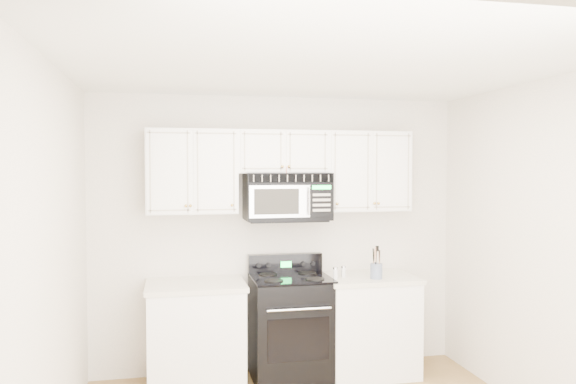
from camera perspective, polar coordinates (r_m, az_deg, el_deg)
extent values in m
cube|color=white|center=(3.71, 4.27, 12.94)|extent=(3.50, 3.50, 0.01)
cube|color=beige|center=(5.39, -0.99, -4.23)|extent=(3.50, 0.01, 2.60)
cube|color=beige|center=(2.12, 17.96, -14.72)|extent=(3.50, 0.01, 2.60)
cube|color=beige|center=(3.63, -23.63, -7.64)|extent=(0.01, 3.50, 2.60)
cube|color=beige|center=(4.51, 26.23, -5.77)|extent=(0.01, 3.50, 2.60)
cube|color=white|center=(5.16, -9.33, -14.32)|extent=(0.82, 0.63, 0.88)
cube|color=silver|center=(5.05, -9.37, -9.31)|extent=(0.86, 0.65, 0.04)
cube|color=black|center=(5.32, -9.32, -18.23)|extent=(0.82, 0.55, 0.10)
cube|color=white|center=(5.46, 8.16, -13.36)|extent=(0.82, 0.63, 0.88)
cube|color=silver|center=(5.36, 8.19, -8.62)|extent=(0.86, 0.65, 0.04)
cube|color=black|center=(5.62, 7.99, -17.09)|extent=(0.82, 0.55, 0.10)
cube|color=black|center=(5.27, 0.31, -13.71)|extent=(0.71, 0.61, 0.92)
cube|color=black|center=(4.98, 1.09, -14.78)|extent=(0.54, 0.01, 0.37)
cylinder|color=#B9BAC3|center=(4.89, 1.16, -11.83)|extent=(0.56, 0.02, 0.02)
cube|color=black|center=(5.16, 0.31, -8.74)|extent=(0.71, 0.61, 0.02)
cube|color=black|center=(5.40, -0.29, -7.29)|extent=(0.71, 0.08, 0.19)
cube|color=#15DD4A|center=(5.36, -0.19, -7.37)|extent=(0.10, 0.00, 0.06)
cube|color=white|center=(5.09, -9.75, 2.06)|extent=(0.80, 0.33, 0.75)
cube|color=white|center=(5.41, 7.90, 2.09)|extent=(0.80, 0.33, 0.75)
cube|color=white|center=(5.19, -0.65, 4.09)|extent=(0.84, 0.33, 0.39)
sphere|color=#BA9241|center=(4.91, -9.87, -1.39)|extent=(0.03, 0.03, 0.03)
sphere|color=#BA9241|center=(4.94, -5.69, -1.35)|extent=(0.03, 0.03, 0.03)
sphere|color=#BA9241|center=(5.13, 5.02, -1.20)|extent=(0.03, 0.03, 0.03)
sphere|color=#BA9241|center=(5.25, 8.79, -1.14)|extent=(0.03, 0.03, 0.03)
sphere|color=#BA9241|center=(5.00, -0.57, 2.61)|extent=(0.03, 0.03, 0.03)
sphere|color=#BA9241|center=(5.01, 0.11, 2.61)|extent=(0.03, 0.03, 0.03)
cylinder|color=#B62C1D|center=(5.01, -0.16, 2.01)|extent=(0.01, 0.00, 0.10)
sphere|color=#BA9241|center=(5.01, -0.16, 1.36)|extent=(0.03, 0.03, 0.03)
cube|color=black|center=(5.17, -0.09, -0.44)|extent=(0.78, 0.39, 0.43)
cube|color=#AA9F91|center=(4.98, 0.36, 1.41)|extent=(0.76, 0.01, 0.08)
cube|color=silver|center=(4.96, -0.83, -0.97)|extent=(0.55, 0.01, 0.29)
cube|color=black|center=(4.95, -1.16, -0.98)|extent=(0.40, 0.01, 0.23)
cube|color=black|center=(5.05, 3.42, -0.92)|extent=(0.21, 0.01, 0.29)
cube|color=#15DD4A|center=(5.03, 3.44, 0.48)|extent=(0.17, 0.00, 0.04)
cylinder|color=#B9BAC3|center=(4.98, 2.17, -0.96)|extent=(0.02, 0.02, 0.25)
cylinder|color=slate|center=(5.21, 8.96, -7.94)|extent=(0.11, 0.11, 0.14)
cylinder|color=#AC7C5D|center=(5.21, 9.28, -7.16)|extent=(0.01, 0.01, 0.24)
cylinder|color=black|center=(5.22, 8.70, -7.04)|extent=(0.01, 0.01, 0.26)
cylinder|color=#AC7C5D|center=(5.17, 8.91, -7.03)|extent=(0.01, 0.01, 0.28)
cylinder|color=black|center=(5.21, 9.27, -7.16)|extent=(0.01, 0.01, 0.24)
cylinder|color=#AC7C5D|center=(5.22, 8.70, -7.04)|extent=(0.01, 0.01, 0.26)
cylinder|color=black|center=(5.17, 8.92, -7.03)|extent=(0.01, 0.01, 0.28)
cylinder|color=silver|center=(5.16, 4.83, -8.30)|extent=(0.04, 0.04, 0.09)
cylinder|color=#B9BAC3|center=(5.15, 4.83, -7.71)|extent=(0.04, 0.04, 0.02)
cylinder|color=silver|center=(5.25, 5.66, -8.13)|extent=(0.04, 0.04, 0.09)
cylinder|color=#B9BAC3|center=(5.24, 5.66, -7.58)|extent=(0.04, 0.04, 0.02)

